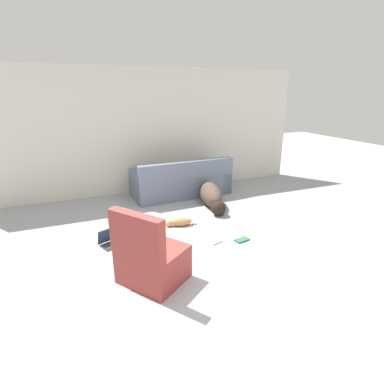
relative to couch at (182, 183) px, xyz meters
The scene contains 9 objects.
ground_plane 2.91m from the couch, 100.21° to the right, with size 20.00×20.00×0.00m, color #999EA3.
wall_back 1.27m from the couch, 131.31° to the left, with size 6.88×0.06×2.54m.
couch is the anchor object (origin of this frame).
dog 0.84m from the couch, 67.92° to the right, with size 0.55×1.42×0.41m.
cat 1.53m from the couch, 111.60° to the right, with size 0.52×0.22×0.13m.
laptop_open 2.34m from the couch, 136.19° to the right, with size 0.38×0.35×0.22m.
book_green 2.26m from the couch, 86.88° to the right, with size 0.23×0.15×0.02m.
book_cream 2.16m from the couch, 97.12° to the right, with size 0.20×0.18×0.02m.
side_chair 3.02m from the couch, 116.62° to the right, with size 0.88×0.90×0.91m.
Camera 1 is at (-1.50, -2.75, 2.08)m, focal length 28.00 mm.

